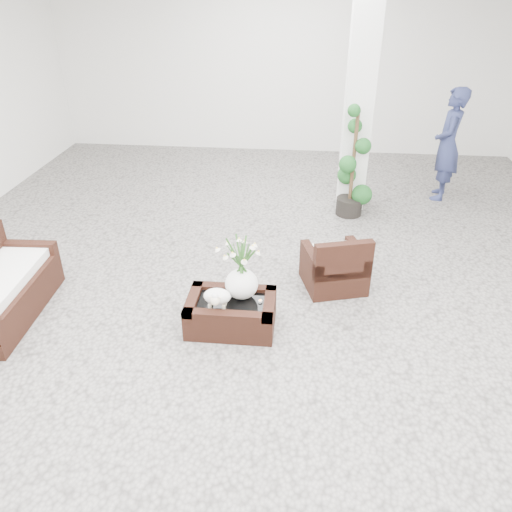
# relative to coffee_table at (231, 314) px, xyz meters

# --- Properties ---
(ground) EXTENTS (11.00, 11.00, 0.00)m
(ground) POSITION_rel_coffee_table_xyz_m (0.22, 0.53, -0.16)
(ground) COLOR gray
(ground) RESTS_ON ground
(column) EXTENTS (0.40, 0.40, 3.50)m
(column) POSITION_rel_coffee_table_xyz_m (1.42, 3.33, 1.59)
(column) COLOR white
(column) RESTS_ON ground
(coffee_table) EXTENTS (0.90, 0.60, 0.31)m
(coffee_table) POSITION_rel_coffee_table_xyz_m (0.00, 0.00, 0.00)
(coffee_table) COLOR black
(coffee_table) RESTS_ON ground
(sheep_figurine) EXTENTS (0.28, 0.23, 0.21)m
(sheep_figurine) POSITION_rel_coffee_table_xyz_m (-0.12, -0.10, 0.26)
(sheep_figurine) COLOR white
(sheep_figurine) RESTS_ON coffee_table
(planter_narcissus) EXTENTS (0.44, 0.44, 0.80)m
(planter_narcissus) POSITION_rel_coffee_table_xyz_m (0.10, 0.10, 0.56)
(planter_narcissus) COLOR white
(planter_narcissus) RESTS_ON coffee_table
(tealight) EXTENTS (0.04, 0.04, 0.03)m
(tealight) POSITION_rel_coffee_table_xyz_m (0.30, 0.02, 0.17)
(tealight) COLOR white
(tealight) RESTS_ON coffee_table
(armchair) EXTENTS (0.81, 0.80, 0.71)m
(armchair) POSITION_rel_coffee_table_xyz_m (1.08, 0.91, 0.20)
(armchair) COLOR black
(armchair) RESTS_ON ground
(topiary) EXTENTS (0.44, 0.44, 1.64)m
(topiary) POSITION_rel_coffee_table_xyz_m (1.38, 2.95, 0.66)
(topiary) COLOR #164619
(topiary) RESTS_ON ground
(shopper) EXTENTS (0.56, 0.72, 1.76)m
(shopper) POSITION_rel_coffee_table_xyz_m (2.89, 3.78, 0.72)
(shopper) COLOR navy
(shopper) RESTS_ON ground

